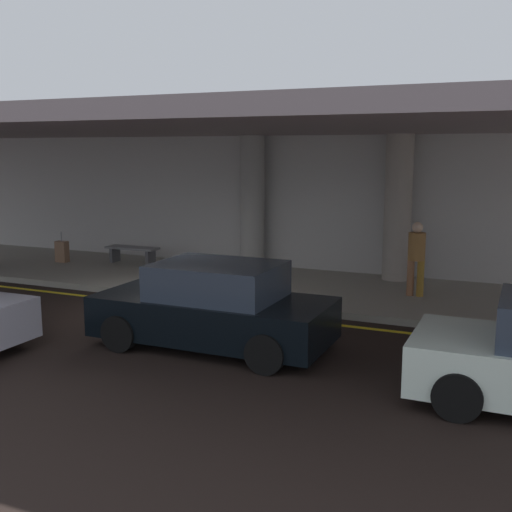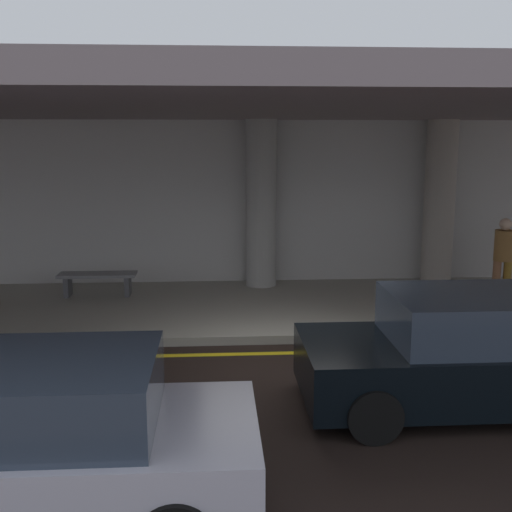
% 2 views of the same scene
% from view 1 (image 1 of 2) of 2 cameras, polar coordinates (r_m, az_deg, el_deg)
% --- Properties ---
extents(ground_plane, '(60.00, 60.00, 0.00)m').
position_cam_1_polar(ground_plane, '(13.45, -8.63, -5.12)').
color(ground_plane, black).
extents(sidewalk, '(26.00, 4.20, 0.15)m').
position_cam_1_polar(sidewalk, '(16.06, -2.73, -2.32)').
color(sidewalk, '#9C988C').
rests_on(sidewalk, ground).
extents(lane_stripe_yellow, '(26.00, 0.14, 0.01)m').
position_cam_1_polar(lane_stripe_yellow, '(13.90, -7.40, -4.58)').
color(lane_stripe_yellow, yellow).
rests_on(lane_stripe_yellow, ground).
extents(support_column_far_left, '(0.68, 0.68, 3.65)m').
position_cam_1_polar(support_column_far_left, '(17.26, -0.35, 4.91)').
color(support_column_far_left, '#989693').
rests_on(support_column_far_left, sidewalk).
extents(support_column_left_mid, '(0.68, 0.68, 3.65)m').
position_cam_1_polar(support_column_left_mid, '(16.06, 12.84, 4.31)').
color(support_column_left_mid, '#9E948B').
rests_on(support_column_left_mid, sidewalk).
extents(ceiling_overhang, '(28.00, 13.20, 0.30)m').
position_cam_1_polar(ceiling_overhang, '(15.28, -3.70, 11.69)').
color(ceiling_overhang, gray).
rests_on(ceiling_overhang, support_column_far_left).
extents(terminal_back_wall, '(26.00, 0.30, 3.80)m').
position_cam_1_polar(terminal_back_wall, '(17.82, 0.44, 4.81)').
color(terminal_back_wall, '#BCB9B7').
rests_on(terminal_back_wall, ground).
extents(car_black, '(4.10, 1.92, 1.50)m').
position_cam_1_polar(car_black, '(10.84, -3.84, -4.73)').
color(car_black, black).
rests_on(car_black, ground).
extents(traveler_with_luggage, '(0.38, 0.38, 1.68)m').
position_cam_1_polar(traveler_with_luggage, '(14.40, 14.45, 0.19)').
color(traveler_with_luggage, '#97613F').
rests_on(traveler_with_luggage, sidewalk).
extents(suitcase_upright_secondary, '(0.36, 0.22, 0.90)m').
position_cam_1_polar(suitcase_upright_secondary, '(19.18, -17.31, 0.39)').
color(suitcase_upright_secondary, '#8D664B').
rests_on(suitcase_upright_secondary, sidewalk).
extents(bench_metal, '(1.60, 0.50, 0.48)m').
position_cam_1_polar(bench_metal, '(18.48, -11.24, 0.43)').
color(bench_metal, slate).
rests_on(bench_metal, sidewalk).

